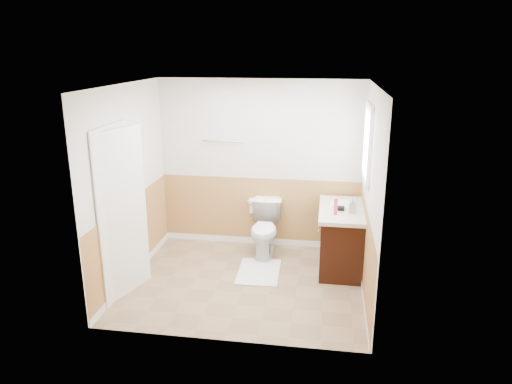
% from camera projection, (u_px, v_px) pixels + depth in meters
% --- Properties ---
extents(floor, '(3.00, 3.00, 0.00)m').
position_uv_depth(floor, '(245.00, 282.00, 6.16)').
color(floor, '#8C7051').
rests_on(floor, ground).
extents(ceiling, '(3.00, 3.00, 0.00)m').
position_uv_depth(ceiling, '(244.00, 85.00, 5.44)').
color(ceiling, white).
rests_on(ceiling, floor).
extents(wall_back, '(3.00, 0.00, 3.00)m').
position_uv_depth(wall_back, '(260.00, 165.00, 7.03)').
color(wall_back, silver).
rests_on(wall_back, floor).
extents(wall_front, '(3.00, 0.00, 3.00)m').
position_uv_depth(wall_front, '(221.00, 228.00, 4.57)').
color(wall_front, silver).
rests_on(wall_front, floor).
extents(wall_left, '(0.00, 3.00, 3.00)m').
position_uv_depth(wall_left, '(128.00, 185.00, 6.02)').
color(wall_left, silver).
rests_on(wall_left, floor).
extents(wall_right, '(0.00, 3.00, 3.00)m').
position_uv_depth(wall_right, '(370.00, 195.00, 5.58)').
color(wall_right, silver).
rests_on(wall_right, floor).
extents(wainscot_back, '(3.00, 0.00, 3.00)m').
position_uv_depth(wainscot_back, '(260.00, 213.00, 7.24)').
color(wainscot_back, tan).
rests_on(wainscot_back, floor).
extents(wainscot_front, '(3.00, 0.00, 3.00)m').
position_uv_depth(wainscot_front, '(223.00, 297.00, 4.80)').
color(wainscot_front, tan).
rests_on(wainscot_front, floor).
extents(wainscot_left, '(0.00, 2.60, 2.60)m').
position_uv_depth(wainscot_left, '(134.00, 240.00, 6.23)').
color(wainscot_left, tan).
rests_on(wainscot_left, floor).
extents(wainscot_right, '(0.00, 2.60, 2.60)m').
position_uv_depth(wainscot_right, '(365.00, 254.00, 5.80)').
color(wainscot_right, tan).
rests_on(wainscot_right, floor).
extents(toilet, '(0.46, 0.78, 0.78)m').
position_uv_depth(toilet, '(265.00, 229.00, 6.88)').
color(toilet, white).
rests_on(toilet, floor).
extents(bath_mat, '(0.58, 0.82, 0.02)m').
position_uv_depth(bath_mat, '(259.00, 272.00, 6.42)').
color(bath_mat, white).
rests_on(bath_mat, floor).
extents(vanity_cabinet, '(0.55, 1.10, 0.80)m').
position_uv_depth(vanity_cabinet, '(341.00, 240.00, 6.48)').
color(vanity_cabinet, black).
rests_on(vanity_cabinet, floor).
extents(vanity_knob_left, '(0.03, 0.03, 0.03)m').
position_uv_depth(vanity_knob_left, '(319.00, 231.00, 6.39)').
color(vanity_knob_left, silver).
rests_on(vanity_knob_left, vanity_cabinet).
extents(vanity_knob_right, '(0.03, 0.03, 0.03)m').
position_uv_depth(vanity_knob_right, '(319.00, 226.00, 6.58)').
color(vanity_knob_right, '#B6B6BC').
rests_on(vanity_knob_right, vanity_cabinet).
extents(countertop, '(0.60, 1.15, 0.05)m').
position_uv_depth(countertop, '(342.00, 210.00, 6.36)').
color(countertop, silver).
rests_on(countertop, vanity_cabinet).
extents(sink_basin, '(0.36, 0.36, 0.02)m').
position_uv_depth(sink_basin, '(343.00, 204.00, 6.49)').
color(sink_basin, white).
rests_on(sink_basin, countertop).
extents(faucet, '(0.02, 0.02, 0.14)m').
position_uv_depth(faucet, '(356.00, 201.00, 6.45)').
color(faucet, silver).
rests_on(faucet, countertop).
extents(lotion_bottle, '(0.05, 0.05, 0.22)m').
position_uv_depth(lotion_bottle, '(336.00, 206.00, 6.09)').
color(lotion_bottle, '#D43661').
rests_on(lotion_bottle, countertop).
extents(soap_dispenser, '(0.10, 0.10, 0.19)m').
position_uv_depth(soap_dispenser, '(353.00, 206.00, 6.18)').
color(soap_dispenser, gray).
rests_on(soap_dispenser, countertop).
extents(hair_dryer_body, '(0.14, 0.07, 0.07)m').
position_uv_depth(hair_dryer_body, '(339.00, 208.00, 6.27)').
color(hair_dryer_body, black).
rests_on(hair_dryer_body, countertop).
extents(hair_dryer_handle, '(0.03, 0.03, 0.07)m').
position_uv_depth(hair_dryer_handle, '(337.00, 210.00, 6.27)').
color(hair_dryer_handle, black).
rests_on(hair_dryer_handle, countertop).
extents(mirror_panel, '(0.02, 0.35, 0.90)m').
position_uv_depth(mirror_panel, '(364.00, 151.00, 6.54)').
color(mirror_panel, silver).
rests_on(mirror_panel, wall_right).
extents(window_frame, '(0.04, 0.80, 1.00)m').
position_uv_depth(window_frame, '(367.00, 144.00, 6.00)').
color(window_frame, white).
rests_on(window_frame, wall_right).
extents(window_glass, '(0.01, 0.70, 0.90)m').
position_uv_depth(window_glass, '(369.00, 144.00, 5.99)').
color(window_glass, white).
rests_on(window_glass, wall_right).
extents(door, '(0.29, 0.78, 2.04)m').
position_uv_depth(door, '(122.00, 214.00, 5.64)').
color(door, white).
rests_on(door, wall_left).
extents(door_frame, '(0.02, 0.92, 2.10)m').
position_uv_depth(door_frame, '(116.00, 213.00, 5.65)').
color(door_frame, white).
rests_on(door_frame, wall_left).
extents(door_knob, '(0.06, 0.06, 0.06)m').
position_uv_depth(door_knob, '(138.00, 211.00, 5.97)').
color(door_knob, silver).
rests_on(door_knob, door).
extents(towel_bar, '(0.62, 0.02, 0.02)m').
position_uv_depth(towel_bar, '(223.00, 141.00, 6.96)').
color(towel_bar, silver).
rests_on(towel_bar, wall_back).
extents(tp_holder_bar, '(0.14, 0.02, 0.02)m').
position_uv_depth(tp_holder_bar, '(253.00, 201.00, 7.14)').
color(tp_holder_bar, silver).
rests_on(tp_holder_bar, wall_back).
extents(tp_roll, '(0.10, 0.11, 0.11)m').
position_uv_depth(tp_roll, '(253.00, 201.00, 7.14)').
color(tp_roll, white).
rests_on(tp_roll, tp_holder_bar).
extents(tp_sheet, '(0.10, 0.01, 0.16)m').
position_uv_depth(tp_sheet, '(253.00, 208.00, 7.17)').
color(tp_sheet, white).
rests_on(tp_sheet, tp_roll).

